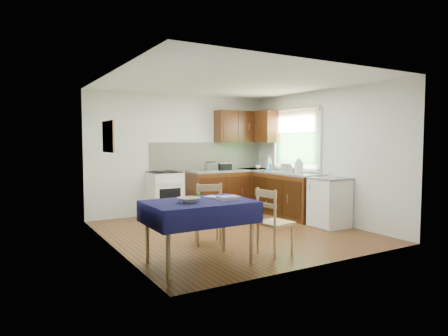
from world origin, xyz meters
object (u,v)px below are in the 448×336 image
toaster (211,167)px  sandwich_press (223,166)px  dining_table (199,209)px  chair_far (208,212)px  chair_near (273,220)px  dish_rack (287,171)px  kettle (299,167)px

toaster → sandwich_press: toaster is taller
dining_table → chair_far: (0.54, 0.77, -0.20)m
toaster → sandwich_press: bearing=26.1°
toaster → chair_near: bearing=-86.6°
toaster → sandwich_press: size_ratio=0.86×
toaster → dish_rack: toaster is taller
kettle → dining_table: bearing=-152.4°
dining_table → toaster: 3.54m
chair_near → kettle: size_ratio=3.03×
toaster → kettle: bearing=-36.0°
chair_far → dish_rack: (2.45, 1.19, 0.43)m
chair_far → dish_rack: bearing=-133.1°
dining_table → chair_near: chair_near is taller
dish_rack → kettle: 0.45m
chair_near → dining_table: bearing=73.6°
sandwich_press → kettle: (0.79, -1.55, 0.05)m
sandwich_press → kettle: size_ratio=0.98×
dining_table → sandwich_press: 3.76m
chair_near → dish_rack: (1.95, 2.10, 0.44)m
dining_table → dish_rack: (2.98, 1.96, 0.23)m
sandwich_press → dish_rack: 1.40m
dining_table → dish_rack: dish_rack is taller
toaster → dish_rack: size_ratio=0.67×
toaster → kettle: 1.87m
toaster → dining_table: bearing=-103.7°
chair_far → kettle: (2.39, 0.76, 0.54)m
dish_rack → kettle: size_ratio=1.26×
chair_near → dish_rack: size_ratio=2.40×
chair_far → toaster: (1.27, 2.25, 0.50)m
dish_rack → kettle: (-0.05, -0.43, 0.11)m
dining_table → chair_far: bearing=56.2°
chair_far → sandwich_press: bearing=-103.9°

